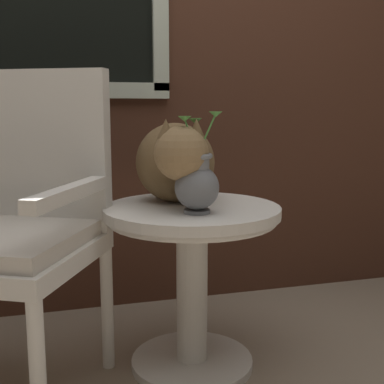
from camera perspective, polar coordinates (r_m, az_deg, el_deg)
The scene contains 5 objects.
back_wall at distance 2.38m, azimuth -6.84°, elevation 18.29°, with size 4.00×0.07×2.60m.
wicker_side_table at distance 1.79m, azimuth 0.00°, elevation -7.14°, with size 0.62×0.62×0.60m.
wicker_chair at distance 1.74m, azimuth -19.81°, elevation -2.60°, with size 0.74×0.73×1.07m.
cat at distance 1.79m, azimuth -1.82°, elevation 3.52°, with size 0.33×0.64×0.31m.
pewter_vase_with_ivy at distance 1.62m, azimuth 0.57°, elevation 1.08°, with size 0.15×0.14×0.33m.
Camera 1 is at (-0.38, -1.51, 0.93)m, focal length 46.86 mm.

